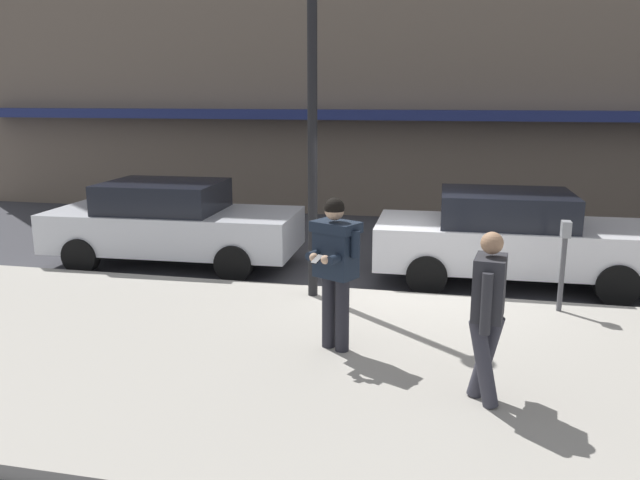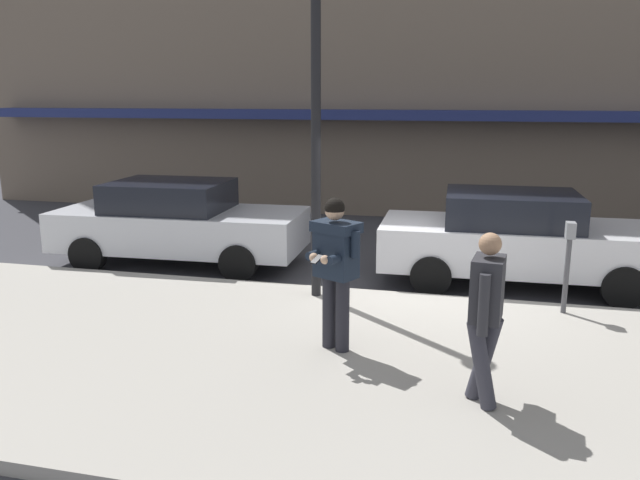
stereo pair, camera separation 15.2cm
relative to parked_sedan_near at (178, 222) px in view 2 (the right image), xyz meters
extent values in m
plane|color=#3D3D42|center=(4.45, -0.97, -0.79)|extent=(80.00, 80.00, 0.00)
cube|color=#A8A399|center=(5.45, -3.82, -0.72)|extent=(32.00, 5.30, 0.14)
cube|color=silver|center=(5.45, -0.92, -0.79)|extent=(28.00, 0.12, 0.01)
cube|color=navy|center=(5.45, 5.18, 1.81)|extent=(26.60, 0.70, 0.24)
cube|color=silver|center=(0.04, 0.00, -0.12)|extent=(4.57, 1.99, 0.70)
cube|color=black|center=(-0.14, -0.01, 0.49)|extent=(2.13, 1.71, 0.52)
cylinder|color=black|center=(1.40, 0.91, -0.47)|extent=(0.65, 0.24, 0.64)
cylinder|color=black|center=(1.47, -0.80, -0.47)|extent=(0.65, 0.24, 0.64)
cylinder|color=black|center=(-1.39, 0.80, -0.47)|extent=(0.65, 0.24, 0.64)
cylinder|color=black|center=(-1.32, -0.91, -0.47)|extent=(0.65, 0.24, 0.64)
cube|color=silver|center=(6.03, 0.09, -0.12)|extent=(4.55, 1.94, 0.70)
cube|color=black|center=(5.85, 0.09, 0.49)|extent=(2.11, 1.69, 0.52)
cylinder|color=black|center=(7.40, 0.99, -0.47)|extent=(0.65, 0.24, 0.64)
cylinder|color=black|center=(7.45, -0.72, -0.47)|extent=(0.65, 0.24, 0.64)
cylinder|color=black|center=(4.61, 0.91, -0.47)|extent=(0.65, 0.24, 0.64)
cylinder|color=black|center=(4.66, -0.80, -0.47)|extent=(0.65, 0.24, 0.64)
cylinder|color=#23232B|center=(3.83, -3.59, -0.21)|extent=(0.16, 0.16, 0.88)
cylinder|color=#23232B|center=(3.65, -3.50, -0.21)|extent=(0.16, 0.16, 0.88)
cube|color=#192333|center=(3.74, -3.54, 0.55)|extent=(0.55, 0.47, 0.64)
cube|color=#192333|center=(3.74, -3.54, 0.82)|extent=(0.62, 0.53, 0.12)
cylinder|color=#192333|center=(3.98, -3.66, 0.66)|extent=(0.11, 0.11, 0.30)
cylinder|color=#192333|center=(3.80, -3.75, 0.51)|extent=(0.22, 0.31, 0.10)
sphere|color=tan|center=(3.68, -3.85, 0.51)|extent=(0.10, 0.10, 0.10)
cylinder|color=#192333|center=(3.49, -3.42, 0.66)|extent=(0.11, 0.11, 0.30)
cylinder|color=#192333|center=(3.53, -3.62, 0.51)|extent=(0.22, 0.31, 0.10)
sphere|color=tan|center=(3.53, -3.77, 0.51)|extent=(0.10, 0.10, 0.10)
cube|color=black|center=(3.59, -3.85, 0.51)|extent=(0.13, 0.16, 0.07)
sphere|color=tan|center=(3.72, -3.57, 1.01)|extent=(0.22, 0.22, 0.22)
sphere|color=black|center=(3.72, -3.57, 1.04)|extent=(0.23, 0.23, 0.23)
cylinder|color=#33333D|center=(5.38, -4.60, -0.22)|extent=(0.34, 0.19, 0.87)
cylinder|color=#33333D|center=(5.40, -4.42, -0.22)|extent=(0.34, 0.19, 0.87)
cube|color=#2D2D33|center=(5.39, -4.51, 0.51)|extent=(0.33, 0.45, 0.60)
cylinder|color=#2D2D33|center=(5.36, -4.76, 0.43)|extent=(0.10, 0.10, 0.58)
cylinder|color=#2D2D33|center=(5.42, -4.27, 0.43)|extent=(0.10, 0.10, 0.58)
sphere|color=tan|center=(5.39, -4.51, 0.94)|extent=(0.21, 0.21, 0.21)
cube|color=brown|center=(5.45, -4.22, 0.31)|extent=(0.15, 0.25, 0.32)
cylinder|color=black|center=(3.02, -1.62, 1.65)|extent=(0.14, 0.14, 4.60)
cylinder|color=#4C4C51|center=(6.52, -1.57, -0.13)|extent=(0.07, 0.07, 1.05)
cube|color=gray|center=(6.52, -1.57, 0.51)|extent=(0.12, 0.18, 0.22)
camera|label=1|loc=(5.04, -10.31, 2.26)|focal=35.00mm
camera|label=2|loc=(5.19, -10.28, 2.26)|focal=35.00mm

